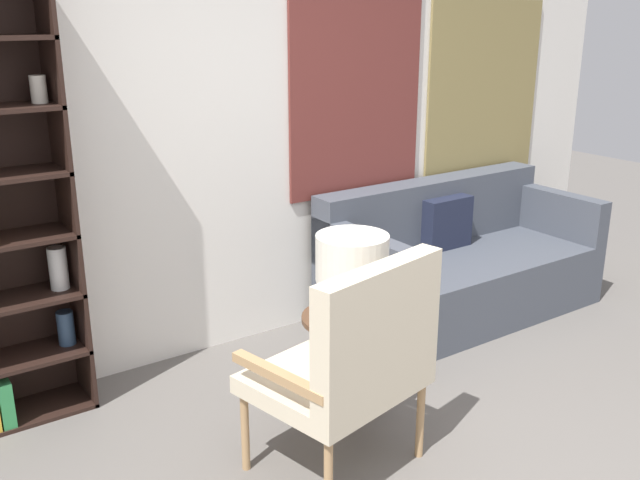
{
  "coord_description": "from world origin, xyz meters",
  "views": [
    {
      "loc": [
        -1.72,
        -1.54,
        1.92
      ],
      "look_at": [
        0.06,
        1.05,
        0.9
      ],
      "focal_mm": 40.0,
      "sensor_mm": 36.0,
      "label": 1
    }
  ],
  "objects_px": {
    "table_lamp": "(352,269)",
    "side_table": "(349,328)",
    "couch": "(456,265)",
    "armchair": "(356,355)"
  },
  "relations": [
    {
      "from": "table_lamp",
      "to": "side_table",
      "type": "bearing_deg",
      "value": 67.79
    },
    {
      "from": "couch",
      "to": "side_table",
      "type": "xyz_separation_m",
      "value": [
        -1.36,
        -0.63,
        0.14
      ]
    },
    {
      "from": "side_table",
      "to": "table_lamp",
      "type": "distance_m",
      "value": 0.32
    },
    {
      "from": "armchair",
      "to": "table_lamp",
      "type": "distance_m",
      "value": 0.5
    },
    {
      "from": "armchair",
      "to": "side_table",
      "type": "bearing_deg",
      "value": 56.44
    },
    {
      "from": "armchair",
      "to": "table_lamp",
      "type": "xyz_separation_m",
      "value": [
        0.26,
        0.38,
        0.21
      ]
    },
    {
      "from": "couch",
      "to": "side_table",
      "type": "height_order",
      "value": "couch"
    },
    {
      "from": "armchair",
      "to": "couch",
      "type": "relative_size",
      "value": 0.54
    },
    {
      "from": "armchair",
      "to": "table_lamp",
      "type": "relative_size",
      "value": 2.36
    },
    {
      "from": "couch",
      "to": "table_lamp",
      "type": "bearing_deg",
      "value": -154.03
    }
  ]
}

